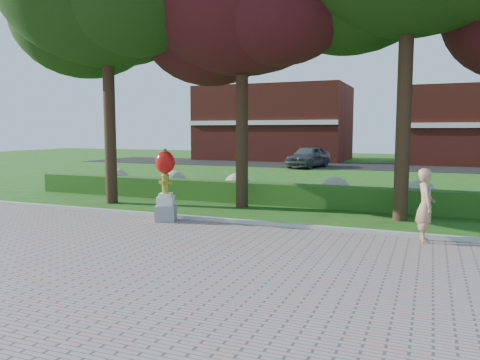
# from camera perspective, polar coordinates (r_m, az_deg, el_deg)

# --- Properties ---
(ground) EXTENTS (100.00, 100.00, 0.00)m
(ground) POSITION_cam_1_polar(r_m,az_deg,el_deg) (10.90, -1.89, -8.68)
(ground) COLOR #214E13
(ground) RESTS_ON ground
(walkway) EXTENTS (40.00, 14.00, 0.04)m
(walkway) POSITION_cam_1_polar(r_m,az_deg,el_deg) (7.60, -14.81, -15.35)
(walkway) COLOR gray
(walkway) RESTS_ON ground
(curb) EXTENTS (40.00, 0.18, 0.15)m
(curb) POSITION_cam_1_polar(r_m,az_deg,el_deg) (13.60, 3.31, -5.40)
(curb) COLOR #ADADA5
(curb) RESTS_ON ground
(lawn_hedge) EXTENTS (24.00, 0.70, 0.80)m
(lawn_hedge) POSITION_cam_1_polar(r_m,az_deg,el_deg) (17.33, 7.63, -1.88)
(lawn_hedge) COLOR #234A15
(lawn_hedge) RESTS_ON ground
(hydrangea_row) EXTENTS (20.10, 1.10, 0.99)m
(hydrangea_row) POSITION_cam_1_polar(r_m,az_deg,el_deg) (18.14, 10.18, -1.09)
(hydrangea_row) COLOR #A4A77F
(hydrangea_row) RESTS_ON ground
(street) EXTENTS (50.00, 8.00, 0.02)m
(street) POSITION_cam_1_polar(r_m,az_deg,el_deg) (37.96, 15.69, 1.62)
(street) COLOR black
(street) RESTS_ON ground
(building_left) EXTENTS (14.00, 8.00, 7.00)m
(building_left) POSITION_cam_1_polar(r_m,az_deg,el_deg) (45.91, 4.14, 6.90)
(building_left) COLOR maroon
(building_left) RESTS_ON ground
(building_right) EXTENTS (12.00, 8.00, 6.40)m
(building_right) POSITION_cam_1_polar(r_m,az_deg,el_deg) (43.77, 27.26, 5.91)
(building_right) COLOR maroon
(building_right) RESTS_ON ground
(tree_mid_left) EXTENTS (8.25, 7.04, 10.69)m
(tree_mid_left) POSITION_cam_1_polar(r_m,az_deg,el_deg) (17.56, 0.02, 20.98)
(tree_mid_left) COLOR black
(tree_mid_left) RESTS_ON ground
(hydrant_sculpture) EXTENTS (0.76, 0.76, 2.19)m
(hydrant_sculpture) POSITION_cam_1_polar(r_m,az_deg,el_deg) (14.28, -9.08, -0.35)
(hydrant_sculpture) COLOR gray
(hydrant_sculpture) RESTS_ON walkway
(woman) EXTENTS (0.54, 0.73, 1.81)m
(woman) POSITION_cam_1_polar(r_m,az_deg,el_deg) (12.35, 21.67, -2.88)
(woman) COLOR tan
(woman) RESTS_ON walkway
(parked_car) EXTENTS (2.82, 5.09, 1.64)m
(parked_car) POSITION_cam_1_polar(r_m,az_deg,el_deg) (35.72, 8.32, 2.85)
(parked_car) COLOR #45494D
(parked_car) RESTS_ON street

